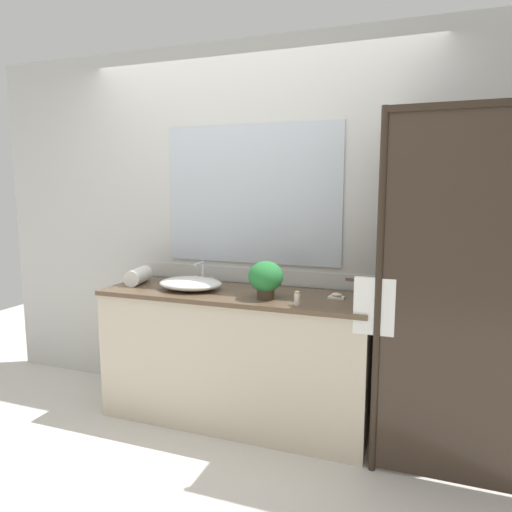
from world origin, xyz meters
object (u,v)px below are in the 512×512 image
object	(u,v)px
potted_plant	(266,278)
amenity_bottle_lotion	(297,299)
amenity_bottle_conditioner	(360,295)
soap_dish	(337,296)
rolled_towel_near_edge	(138,276)
sink_basin	(190,283)
faucet	(203,276)
amenity_bottle_body_wash	(266,285)

from	to	relation	value
potted_plant	amenity_bottle_lotion	distance (m)	0.27
amenity_bottle_conditioner	soap_dish	bearing A→B (deg)	161.32
amenity_bottle_lotion	rolled_towel_near_edge	bearing A→B (deg)	170.31
potted_plant	amenity_bottle_conditioner	world-z (taller)	potted_plant
soap_dish	amenity_bottle_lotion	distance (m)	0.32
sink_basin	faucet	bearing A→B (deg)	90.00
amenity_bottle_body_wash	rolled_towel_near_edge	size ratio (longest dim) A/B	0.41
amenity_bottle_conditioner	amenity_bottle_body_wash	xyz separation A→B (m)	(-0.63, 0.07, 0.00)
sink_basin	amenity_bottle_lotion	xyz separation A→B (m)	(0.80, -0.17, -0.00)
amenity_bottle_body_wash	rolled_towel_near_edge	xyz separation A→B (m)	(-0.95, -0.06, 0.01)
faucet	potted_plant	size ratio (longest dim) A/B	0.72
amenity_bottle_conditioner	potted_plant	bearing A→B (deg)	-169.60
amenity_bottle_conditioner	amenity_bottle_lotion	xyz separation A→B (m)	(-0.34, -0.20, -0.01)
amenity_bottle_conditioner	sink_basin	bearing A→B (deg)	-178.56
amenity_bottle_conditioner	amenity_bottle_lotion	distance (m)	0.39
sink_basin	soap_dish	distance (m)	0.99
sink_basin	amenity_bottle_body_wash	bearing A→B (deg)	11.15
faucet	potted_plant	world-z (taller)	potted_plant
faucet	amenity_bottle_conditioner	world-z (taller)	faucet
sink_basin	rolled_towel_near_edge	distance (m)	0.44
sink_basin	rolled_towel_near_edge	bearing A→B (deg)	175.09
faucet	sink_basin	bearing A→B (deg)	-90.00
soap_dish	amenity_bottle_body_wash	xyz separation A→B (m)	(-0.48, 0.02, 0.03)
faucet	amenity_bottle_conditioner	distance (m)	1.14
rolled_towel_near_edge	sink_basin	bearing A→B (deg)	-4.91
amenity_bottle_body_wash	amenity_bottle_conditioner	bearing A→B (deg)	-6.53
sink_basin	amenity_bottle_conditioner	xyz separation A→B (m)	(1.13, 0.03, 0.01)
potted_plant	amenity_bottle_body_wash	distance (m)	0.20
soap_dish	amenity_bottle_lotion	bearing A→B (deg)	-126.69
potted_plant	amenity_bottle_conditioner	distance (m)	0.58
faucet	potted_plant	bearing A→B (deg)	-24.68
amenity_bottle_conditioner	amenity_bottle_body_wash	size ratio (longest dim) A/B	0.98
soap_dish	potted_plant	bearing A→B (deg)	-159.80
potted_plant	rolled_towel_near_edge	bearing A→B (deg)	173.62
sink_basin	amenity_bottle_lotion	size ratio (longest dim) A/B	5.28
amenity_bottle_body_wash	rolled_towel_near_edge	world-z (taller)	rolled_towel_near_edge
faucet	soap_dish	world-z (taller)	faucet
potted_plant	amenity_bottle_lotion	bearing A→B (deg)	-23.30
potted_plant	amenity_bottle_body_wash	bearing A→B (deg)	109.25
potted_plant	amenity_bottle_body_wash	size ratio (longest dim) A/B	2.29
sink_basin	amenity_bottle_body_wash	world-z (taller)	amenity_bottle_body_wash
faucet	soap_dish	size ratio (longest dim) A/B	1.70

